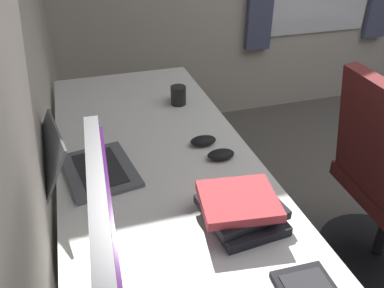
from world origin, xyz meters
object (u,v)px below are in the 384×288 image
mouse_main (221,155)px  laptop_leftmost (80,165)px  office_chair (384,190)px  book_stack_near (241,208)px  monitor_primary (110,257)px  mouse_spare (203,141)px  coffee_mug (178,95)px

mouse_main → laptop_leftmost: bearing=86.0°
office_chair → laptop_leftmost: bearing=85.0°
book_stack_near → monitor_primary: bearing=123.6°
mouse_spare → office_chair: office_chair is taller
coffee_mug → office_chair: bearing=-126.3°
laptop_leftmost → monitor_primary: bearing=-175.6°
laptop_leftmost → mouse_spare: bearing=-80.6°
laptop_leftmost → mouse_spare: laptop_leftmost is taller
monitor_primary → mouse_spare: size_ratio=4.54×
laptop_leftmost → office_chair: office_chair is taller
coffee_mug → book_stack_near: bearing=177.5°
monitor_primary → office_chair: size_ratio=0.49×
book_stack_near → office_chair: 0.91m
monitor_primary → mouse_main: size_ratio=4.54×
book_stack_near → coffee_mug: bearing=-2.5°
laptop_leftmost → office_chair: 1.31m
monitor_primary → mouse_main: (0.59, -0.46, -0.23)m
mouse_main → monitor_primary: bearing=142.1°
monitor_primary → book_stack_near: size_ratio=1.82×
laptop_leftmost → mouse_main: 0.51m
coffee_mug → office_chair: size_ratio=0.12×
mouse_spare → office_chair: (-0.19, -0.79, -0.29)m
monitor_primary → coffee_mug: size_ratio=4.19×
monitor_primary → mouse_main: monitor_primary is taller
monitor_primary → coffee_mug: (1.09, -0.43, -0.20)m
mouse_main → office_chair: (-0.08, -0.76, -0.29)m
mouse_spare → office_chair: bearing=-103.6°
laptop_leftmost → coffee_mug: laptop_leftmost is taller
laptop_leftmost → coffee_mug: 0.67m
book_stack_near → office_chair: (0.25, -0.82, -0.32)m
mouse_spare → mouse_main: bearing=-164.8°
coffee_mug → monitor_primary: bearing=158.3°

